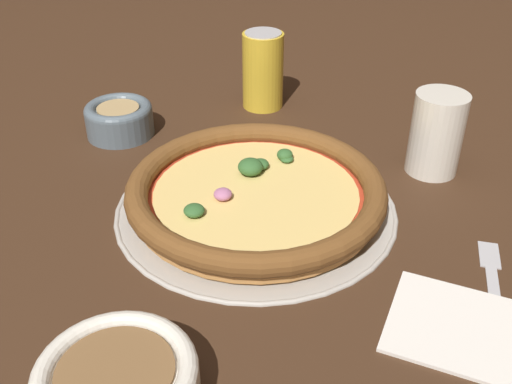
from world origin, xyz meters
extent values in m
plane|color=#3D2616|center=(0.00, 0.00, 0.00)|extent=(3.00, 3.00, 0.00)
cylinder|color=#B7B2A8|center=(0.00, 0.00, 0.00)|extent=(0.34, 0.34, 0.00)
torus|color=#B7B2A8|center=(0.00, 0.00, 0.00)|extent=(0.35, 0.35, 0.01)
cylinder|color=#BC7F42|center=(0.00, 0.00, 0.01)|extent=(0.30, 0.30, 0.01)
torus|color=brown|center=(0.00, 0.00, 0.03)|extent=(0.32, 0.32, 0.03)
cylinder|color=#B7381E|center=(0.00, 0.00, 0.02)|extent=(0.26, 0.26, 0.00)
cylinder|color=#EAC670|center=(0.00, 0.00, 0.02)|extent=(0.25, 0.25, 0.00)
ellipsoid|color=#B26B93|center=(-0.01, -0.04, 0.03)|extent=(0.03, 0.03, 0.01)
ellipsoid|color=#33602D|center=(-0.04, 0.04, 0.03)|extent=(0.03, 0.03, 0.01)
ellipsoid|color=#33602D|center=(-0.04, 0.02, 0.04)|extent=(0.04, 0.04, 0.02)
ellipsoid|color=#33602D|center=(0.00, -0.09, 0.03)|extent=(0.03, 0.03, 0.01)
ellipsoid|color=#33602D|center=(-0.04, 0.08, 0.03)|extent=(0.03, 0.03, 0.01)
ellipsoid|color=#33602D|center=(-0.03, 0.07, 0.03)|extent=(0.02, 0.02, 0.01)
cylinder|color=slate|center=(-0.28, -0.05, 0.02)|extent=(0.10, 0.10, 0.04)
torus|color=slate|center=(-0.28, -0.05, 0.04)|extent=(0.10, 0.10, 0.02)
cylinder|color=tan|center=(-0.28, -0.05, 0.04)|extent=(0.06, 0.06, 0.00)
torus|color=silver|center=(0.17, -0.26, 0.04)|extent=(0.13, 0.13, 0.02)
cylinder|color=brown|center=(0.17, -0.26, 0.04)|extent=(0.10, 0.10, 0.00)
cylinder|color=silver|center=(0.06, 0.25, 0.06)|extent=(0.07, 0.07, 0.11)
cube|color=white|center=(0.28, 0.04, 0.00)|extent=(0.19, 0.18, 0.01)
cube|color=#B7B7BC|center=(0.28, 0.09, 0.00)|extent=(0.09, 0.11, 0.00)
cube|color=#B7B7BC|center=(0.23, 0.16, 0.00)|extent=(0.05, 0.05, 0.00)
cylinder|color=gold|center=(-0.24, 0.18, 0.06)|extent=(0.07, 0.07, 0.12)
cylinder|color=#BCBCC1|center=(-0.24, 0.18, 0.12)|extent=(0.06, 0.06, 0.00)
camera|label=1|loc=(0.50, -0.36, 0.42)|focal=42.00mm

